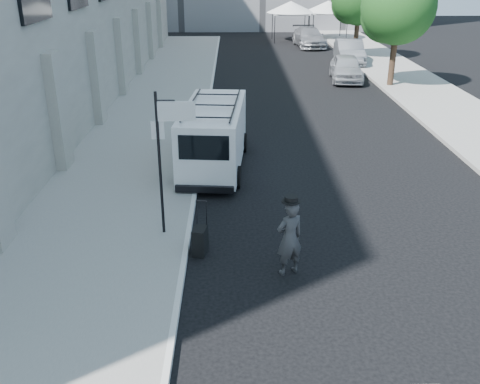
{
  "coord_description": "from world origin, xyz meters",
  "views": [
    {
      "loc": [
        -0.89,
        -8.54,
        6.33
      ],
      "look_at": [
        -0.72,
        2.99,
        1.3
      ],
      "focal_mm": 40.0,
      "sensor_mm": 36.0,
      "label": 1
    }
  ],
  "objects_px": {
    "parked_car_c": "(309,37)",
    "businessman": "(289,238)",
    "cargo_van": "(214,135)",
    "parked_car_a": "(346,68)",
    "parked_car_b": "(349,52)",
    "suitcase": "(200,241)"
  },
  "relations": [
    {
      "from": "parked_car_c",
      "to": "businessman",
      "type": "bearing_deg",
      "value": -102.51
    },
    {
      "from": "cargo_van",
      "to": "parked_car_c",
      "type": "distance_m",
      "value": 27.32
    },
    {
      "from": "parked_car_a",
      "to": "parked_car_c",
      "type": "relative_size",
      "value": 0.83
    },
    {
      "from": "parked_car_b",
      "to": "parked_car_c",
      "type": "height_order",
      "value": "parked_car_b"
    },
    {
      "from": "businessman",
      "to": "suitcase",
      "type": "bearing_deg",
      "value": -49.25
    },
    {
      "from": "suitcase",
      "to": "cargo_van",
      "type": "distance_m",
      "value": 5.86
    },
    {
      "from": "cargo_van",
      "to": "parked_car_b",
      "type": "height_order",
      "value": "cargo_van"
    },
    {
      "from": "cargo_van",
      "to": "parked_car_a",
      "type": "distance_m",
      "value": 15.36
    },
    {
      "from": "cargo_van",
      "to": "parked_car_a",
      "type": "height_order",
      "value": "cargo_van"
    },
    {
      "from": "suitcase",
      "to": "cargo_van",
      "type": "relative_size",
      "value": 0.23
    },
    {
      "from": "parked_car_c",
      "to": "suitcase",
      "type": "bearing_deg",
      "value": -106.12
    },
    {
      "from": "parked_car_a",
      "to": "cargo_van",
      "type": "bearing_deg",
      "value": -111.52
    },
    {
      "from": "cargo_van",
      "to": "parked_car_c",
      "type": "relative_size",
      "value": 1.1
    },
    {
      "from": "businessman",
      "to": "parked_car_a",
      "type": "xyz_separation_m",
      "value": [
        5.25,
        20.31,
        -0.14
      ]
    },
    {
      "from": "parked_car_b",
      "to": "parked_car_a",
      "type": "bearing_deg",
      "value": -98.75
    },
    {
      "from": "businessman",
      "to": "suitcase",
      "type": "xyz_separation_m",
      "value": [
        -1.97,
        0.86,
        -0.52
      ]
    },
    {
      "from": "businessman",
      "to": "parked_car_c",
      "type": "xyz_separation_m",
      "value": [
        4.85,
        33.17,
        -0.12
      ]
    },
    {
      "from": "suitcase",
      "to": "parked_car_b",
      "type": "distance_m",
      "value": 26.14
    },
    {
      "from": "cargo_van",
      "to": "parked_car_b",
      "type": "relative_size",
      "value": 1.19
    },
    {
      "from": "suitcase",
      "to": "parked_car_a",
      "type": "height_order",
      "value": "parked_car_a"
    },
    {
      "from": "suitcase",
      "to": "parked_car_a",
      "type": "distance_m",
      "value": 20.75
    },
    {
      "from": "parked_car_a",
      "to": "parked_car_b",
      "type": "distance_m",
      "value": 5.42
    }
  ]
}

